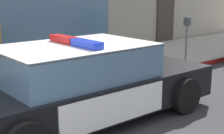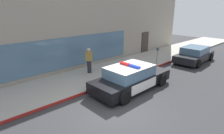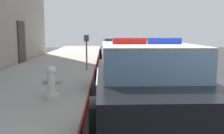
# 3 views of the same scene
# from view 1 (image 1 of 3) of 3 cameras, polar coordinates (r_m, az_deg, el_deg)

# --- Properties ---
(police_cruiser) EXTENTS (4.93, 2.18, 1.49)m
(police_cruiser) POSITION_cam_1_polar(r_m,az_deg,el_deg) (5.92, -5.06, -2.77)
(police_cruiser) COLOR black
(police_cruiser) RESTS_ON ground
(fire_hydrant) EXTENTS (0.34, 0.39, 0.73)m
(fire_hydrant) POSITION_cam_1_polar(r_m,az_deg,el_deg) (7.87, -10.23, -0.25)
(fire_hydrant) COLOR silver
(fire_hydrant) RESTS_ON sidewalk
(parking_meter) EXTENTS (0.12, 0.18, 1.34)m
(parking_meter) POSITION_cam_1_polar(r_m,az_deg,el_deg) (10.14, 12.62, 5.95)
(parking_meter) COLOR slate
(parking_meter) RESTS_ON sidewalk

